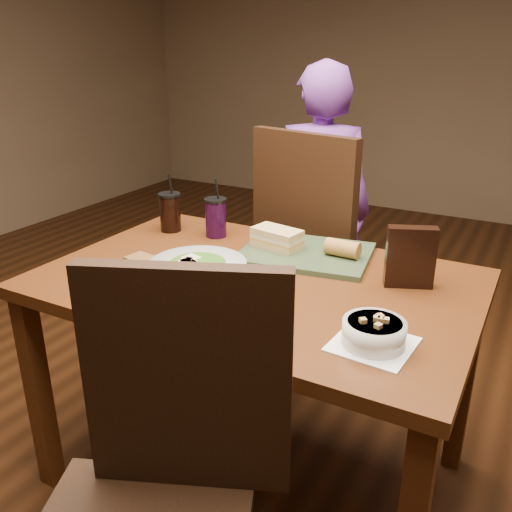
% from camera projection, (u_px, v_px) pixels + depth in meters
% --- Properties ---
extents(ground, '(6.00, 6.00, 0.00)m').
position_uv_depth(ground, '(256.00, 470.00, 1.92)').
color(ground, '#381C0B').
rests_on(ground, ground).
extents(dining_table, '(1.30, 0.85, 0.75)m').
position_uv_depth(dining_table, '(256.00, 304.00, 1.68)').
color(dining_table, '#4F280F').
rests_on(dining_table, ground).
extents(chair_near, '(0.58, 0.59, 1.02)m').
position_uv_depth(chair_near, '(161.00, 485.00, 1.12)').
color(chair_near, black).
rests_on(chair_near, ground).
extents(chair_far, '(0.57, 0.58, 1.11)m').
position_uv_depth(chair_far, '(312.00, 246.00, 2.30)').
color(chair_far, black).
rests_on(chair_far, ground).
extents(diner, '(0.58, 0.47, 1.36)m').
position_uv_depth(diner, '(318.00, 212.00, 2.54)').
color(diner, '#76389C').
rests_on(diner, ground).
extents(tray_near, '(0.45, 0.37, 0.02)m').
position_uv_depth(tray_near, '(179.00, 290.00, 1.55)').
color(tray_near, '#304128').
rests_on(tray_near, dining_table).
extents(tray_far, '(0.46, 0.38, 0.02)m').
position_uv_depth(tray_far, '(306.00, 253.00, 1.81)').
color(tray_far, '#304128').
rests_on(tray_far, dining_table).
extents(salad_bowl, '(0.27, 0.27, 0.09)m').
position_uv_depth(salad_bowl, '(198.00, 274.00, 1.52)').
color(salad_bowl, silver).
rests_on(salad_bowl, tray_near).
extents(soup_bowl, '(0.19, 0.19, 0.07)m').
position_uv_depth(soup_bowl, '(374.00, 332.00, 1.27)').
color(soup_bowl, white).
rests_on(soup_bowl, dining_table).
extents(sandwich_near, '(0.11, 0.08, 0.05)m').
position_uv_depth(sandwich_near, '(143.00, 265.00, 1.64)').
color(sandwich_near, '#593819').
rests_on(sandwich_near, tray_near).
extents(sandwich_far, '(0.18, 0.12, 0.07)m').
position_uv_depth(sandwich_far, '(277.00, 238.00, 1.83)').
color(sandwich_far, tan).
rests_on(sandwich_far, tray_far).
extents(baguette_near, '(0.13, 0.07, 0.06)m').
position_uv_depth(baguette_near, '(205.00, 300.00, 1.39)').
color(baguette_near, '#AD7533').
rests_on(baguette_near, tray_near).
extents(baguette_far, '(0.11, 0.06, 0.06)m').
position_uv_depth(baguette_far, '(343.00, 248.00, 1.75)').
color(baguette_far, '#AD7533').
rests_on(baguette_far, tray_far).
extents(cup_cola, '(0.08, 0.08, 0.22)m').
position_uv_depth(cup_cola, '(170.00, 212.00, 2.04)').
color(cup_cola, black).
rests_on(cup_cola, dining_table).
extents(cup_berry, '(0.08, 0.08, 0.22)m').
position_uv_depth(cup_berry, '(216.00, 217.00, 1.98)').
color(cup_berry, black).
rests_on(cup_berry, dining_table).
extents(chip_bag, '(0.14, 0.09, 0.18)m').
position_uv_depth(chip_bag, '(410.00, 257.00, 1.56)').
color(chip_bag, black).
rests_on(chip_bag, dining_table).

